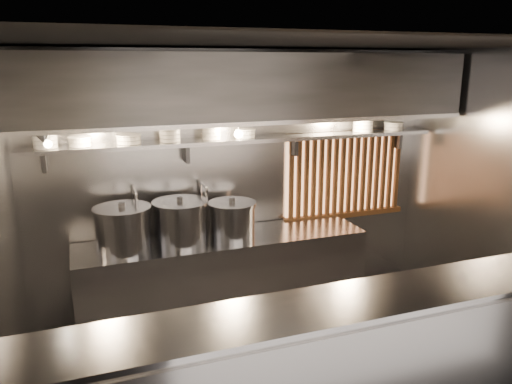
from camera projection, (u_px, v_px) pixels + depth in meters
floor at (293, 369)px, 4.47m from camera, size 4.50×4.50×0.00m
ceiling at (299, 43)px, 3.77m from camera, size 4.50×4.50×0.00m
wall_back at (239, 181)px, 5.48m from camera, size 4.50×0.00×4.50m
wall_right at (506, 196)px, 4.86m from camera, size 0.00×3.00×3.00m
serving_counter at (351, 374)px, 3.46m from camera, size 4.50×0.56×1.13m
cooking_bench at (224, 278)px, 5.28m from camera, size 3.00×0.70×0.90m
bowl_shelf at (244, 140)px, 5.20m from camera, size 4.40×0.34×0.04m
exhaust_hood at (251, 87)px, 4.86m from camera, size 4.40×0.81×0.65m
wood_screen at (345, 175)px, 5.87m from camera, size 1.56×0.09×1.04m
faucet_left at (135, 202)px, 5.00m from camera, size 0.04×0.30×0.50m
faucet_right at (203, 196)px, 5.23m from camera, size 0.04×0.30×0.50m
heat_lamp at (44, 137)px, 4.09m from camera, size 0.25×0.35×0.20m
pendant_bulb at (239, 134)px, 5.03m from camera, size 0.09×0.09×0.19m
stock_pot_left at (181, 222)px, 4.97m from camera, size 0.64×0.64×0.47m
stock_pot_mid at (123, 229)px, 4.75m from camera, size 0.65×0.65×0.48m
stock_pot_right at (232, 219)px, 5.16m from camera, size 0.61×0.61×0.41m
bowl_stack_0 at (45, 139)px, 4.53m from camera, size 0.23×0.23×0.17m
bowl_stack_1 at (80, 141)px, 4.64m from camera, size 0.22×0.22×0.09m
bowl_stack_2 at (129, 139)px, 4.79m from camera, size 0.25×0.25×0.09m
bowl_stack_3 at (170, 135)px, 4.92m from camera, size 0.22×0.22×0.13m
bowl_stack_4 at (211, 133)px, 5.06m from camera, size 0.20×0.20×0.13m
bowl_stack_5 at (246, 133)px, 5.19m from camera, size 0.21×0.21×0.09m
bowl_stack_6 at (363, 124)px, 5.64m from camera, size 0.24×0.24×0.17m
bowl_stack_7 at (393, 126)px, 5.79m from camera, size 0.23×0.23×0.09m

